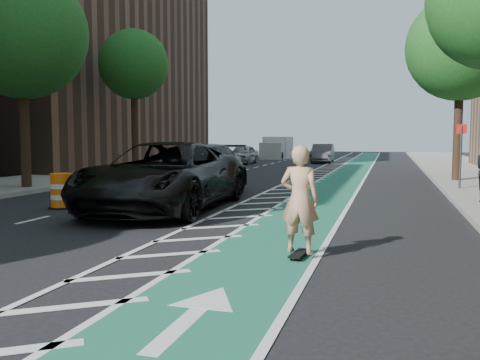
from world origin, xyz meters
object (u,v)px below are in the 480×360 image
at_px(skateboarder, 300,199).
at_px(barrel_a, 61,192).
at_px(suv_far, 196,171).
at_px(suv_near, 165,176).

relative_size(skateboarder, barrel_a, 1.82).
relative_size(skateboarder, suv_far, 0.29).
distance_m(suv_near, suv_far, 2.50).
xyz_separation_m(skateboarder, suv_far, (-4.64, 7.08, -0.11)).
xyz_separation_m(suv_near, barrel_a, (-2.92, -0.64, -0.47)).
distance_m(suv_far, barrel_a, 4.27).
bearing_deg(suv_near, skateboarder, -47.33).
bearing_deg(barrel_a, suv_near, 12.31).
bearing_deg(skateboarder, barrel_a, -22.22).
height_order(suv_near, suv_far, suv_near).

